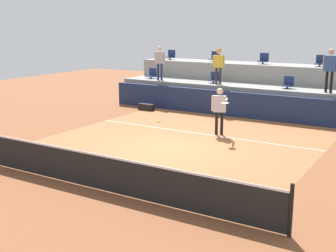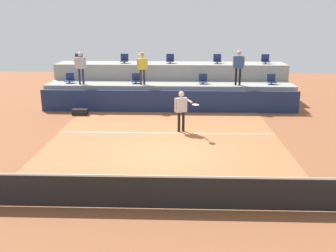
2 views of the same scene
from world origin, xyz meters
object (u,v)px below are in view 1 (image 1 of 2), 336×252
at_px(spectator_in_white, 330,66).
at_px(stadium_chair_lower_left, 214,78).
at_px(stadium_chair_lower_far_left, 152,74).
at_px(equipment_bag, 146,107).
at_px(tennis_player, 220,106).
at_px(spectator_leaning_on_rail, 160,60).
at_px(stadium_chair_upper_center, 264,59).
at_px(stadium_chair_upper_left, 215,57).
at_px(stadium_chair_upper_right, 320,62).
at_px(stadium_chair_lower_right, 288,83).
at_px(spectator_with_hat, 219,63).
at_px(tennis_ball, 159,122).
at_px(stadium_chair_upper_far_left, 171,56).

bearing_deg(spectator_in_white, stadium_chair_lower_left, 175.87).
xyz_separation_m(stadium_chair_lower_far_left, equipment_bag, (0.99, -2.00, -1.31)).
bearing_deg(tennis_player, spectator_leaning_on_rail, 141.20).
relative_size(stadium_chair_upper_center, tennis_player, 0.30).
height_order(stadium_chair_upper_left, stadium_chair_upper_right, same).
xyz_separation_m(stadium_chair_upper_center, spectator_leaning_on_rail, (-4.57, -2.18, -0.06)).
bearing_deg(stadium_chair_lower_right, spectator_leaning_on_rail, -176.55).
relative_size(stadium_chair_upper_center, spectator_with_hat, 0.31).
xyz_separation_m(stadium_chair_lower_far_left, stadium_chair_upper_center, (5.31, 1.80, 0.85)).
distance_m(stadium_chair_upper_right, tennis_ball, 11.17).
bearing_deg(equipment_bag, stadium_chair_upper_far_left, 103.84).
distance_m(stadium_chair_lower_right, stadium_chair_upper_center, 2.68).
distance_m(stadium_chair_lower_right, spectator_in_white, 2.01).
distance_m(stadium_chair_lower_left, stadium_chair_upper_right, 4.86).
relative_size(stadium_chair_lower_far_left, stadium_chair_upper_left, 1.00).
bearing_deg(stadium_chair_lower_right, stadium_chair_upper_center, 134.88).
bearing_deg(equipment_bag, spectator_in_white, 11.59).
relative_size(stadium_chair_upper_far_left, tennis_player, 0.30).
relative_size(stadium_chair_lower_right, stadium_chair_upper_right, 1.00).
bearing_deg(spectator_with_hat, spectator_leaning_on_rail, 180.00).
bearing_deg(spectator_in_white, stadium_chair_upper_right, 111.97).
xyz_separation_m(stadium_chair_lower_left, stadium_chair_lower_right, (3.55, 0.00, 0.00)).
bearing_deg(tennis_ball, stadium_chair_lower_far_left, 124.37).
bearing_deg(spectator_with_hat, stadium_chair_lower_far_left, 174.44).
xyz_separation_m(spectator_with_hat, spectator_in_white, (4.93, 0.00, 0.08)).
distance_m(stadium_chair_upper_left, spectator_in_white, 6.55).
distance_m(stadium_chair_lower_right, stadium_chair_upper_far_left, 7.32).
xyz_separation_m(spectator_with_hat, tennis_ball, (2.35, -8.82, -0.86)).
height_order(stadium_chair_upper_right, spectator_in_white, spectator_in_white).
bearing_deg(stadium_chair_lower_right, tennis_ball, -95.05).
height_order(stadium_chair_upper_far_left, spectator_with_hat, spectator_with_hat).
height_order(stadium_chair_lower_right, tennis_player, stadium_chair_lower_right).
bearing_deg(tennis_player, stadium_chair_upper_right, 72.61).
relative_size(stadium_chair_lower_left, stadium_chair_upper_left, 1.00).
relative_size(stadium_chair_upper_far_left, stadium_chair_upper_left, 1.00).
distance_m(stadium_chair_upper_right, spectator_leaning_on_rail, 7.58).
xyz_separation_m(stadium_chair_upper_right, spectator_with_hat, (-4.05, -2.18, -0.06)).
height_order(stadium_chair_upper_left, stadium_chair_upper_center, same).
xyz_separation_m(stadium_chair_upper_far_left, stadium_chair_upper_right, (7.94, 0.00, 0.00)).
distance_m(spectator_with_hat, tennis_ball, 9.16).
bearing_deg(stadium_chair_upper_right, stadium_chair_upper_far_left, 180.00).
bearing_deg(spectator_leaning_on_rail, spectator_with_hat, 0.00).
distance_m(stadium_chair_lower_far_left, stadium_chair_upper_right, 8.24).
height_order(stadium_chair_lower_far_left, tennis_player, stadium_chair_lower_far_left).
xyz_separation_m(stadium_chair_lower_left, equipment_bag, (-2.56, -2.00, -1.31)).
bearing_deg(spectator_leaning_on_rail, stadium_chair_lower_left, 7.75).
height_order(stadium_chair_upper_right, equipment_bag, stadium_chair_upper_right).
distance_m(spectator_with_hat, spectator_in_white, 4.93).
height_order(stadium_chair_lower_far_left, stadium_chair_upper_right, stadium_chair_upper_right).
bearing_deg(spectator_in_white, stadium_chair_lower_right, 167.76).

